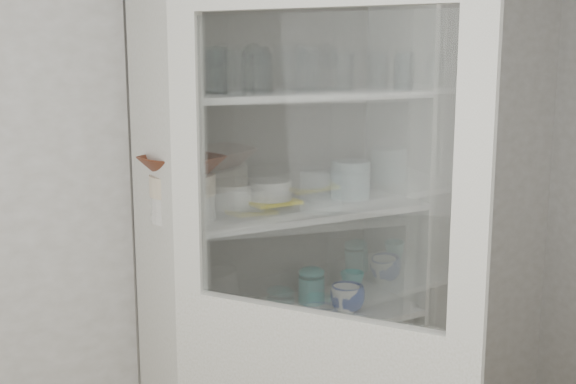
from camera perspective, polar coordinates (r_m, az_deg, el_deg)
wall_back at (r=2.66m, az=-6.14°, el=0.19°), size 3.60×0.02×2.60m
pantry_cabinet at (r=2.69m, az=-0.66°, el=-7.54°), size 1.00×0.45×2.10m
tumbler_0 at (r=2.23m, az=-7.66°, el=9.31°), size 0.09×0.09×0.14m
tumbler_1 at (r=2.29m, az=-2.05°, el=9.29°), size 0.07×0.07×0.13m
tumbler_2 at (r=2.24m, az=-4.20°, el=9.36°), size 0.09×0.09×0.14m
tumbler_3 at (r=2.49m, az=4.46°, el=9.38°), size 0.08×0.08×0.13m
tumbler_4 at (r=2.42m, az=1.60°, el=9.66°), size 0.10×0.10×0.16m
tumbler_5 at (r=2.64m, az=9.06°, el=9.34°), size 0.09×0.09×0.13m
tumbler_6 at (r=2.63m, az=9.17°, el=9.43°), size 0.08×0.08×0.14m
tumbler_7 at (r=2.37m, az=-5.64°, el=9.41°), size 0.07×0.07×0.14m
tumbler_8 at (r=2.45m, az=-2.39°, el=9.64°), size 0.09×0.09×0.15m
tumbler_9 at (r=2.40m, az=-5.69°, el=9.55°), size 0.10×0.10×0.15m
tumbler_10 at (r=2.58m, az=2.14°, el=9.64°), size 0.09×0.09×0.15m
goblet_0 at (r=2.48m, az=-5.67°, el=9.80°), size 0.08×0.08×0.17m
goblet_1 at (r=2.57m, az=-2.76°, el=10.00°), size 0.08×0.08×0.18m
goblet_2 at (r=2.70m, az=3.10°, el=10.00°), size 0.08×0.08×0.18m
goblet_3 at (r=2.67m, az=3.33°, el=9.70°), size 0.07×0.07×0.15m
plate_stack_front at (r=2.34m, az=-8.29°, el=-1.23°), size 0.21×0.21×0.08m
plate_stack_back at (r=2.57m, az=-4.64°, el=-0.10°), size 0.23×0.23×0.08m
cream_bowl at (r=2.33m, az=-8.34°, el=0.57°), size 0.24×0.24×0.07m
terracotta_bowl at (r=2.31m, az=-8.38°, el=2.11°), size 0.32×0.32×0.06m
glass_platter at (r=2.52m, az=-1.41°, el=-1.03°), size 0.31×0.31×0.02m
yellow_trivet at (r=2.52m, az=-1.42°, el=-0.71°), size 0.18×0.18×0.01m
white_ramekin at (r=2.51m, az=-1.42°, el=0.17°), size 0.19×0.19×0.07m
grey_bowl_stack at (r=2.69m, az=4.96°, el=0.99°), size 0.14×0.14×0.14m
mug_blue at (r=2.67m, az=4.73°, el=-8.36°), size 0.16×0.16×0.10m
mug_teal at (r=2.87m, az=5.09°, el=-7.13°), size 0.10×0.10×0.09m
mug_white at (r=2.66m, az=4.55°, el=-8.49°), size 0.13×0.13×0.10m
teal_jar at (r=2.75m, az=1.87°, el=-7.53°), size 0.10×0.10×0.12m
measuring_cups at (r=2.46m, az=-6.40°, el=-10.84°), size 0.11×0.11×0.04m
white_canister at (r=2.51m, az=-8.69°, el=-9.29°), size 0.15×0.15×0.14m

